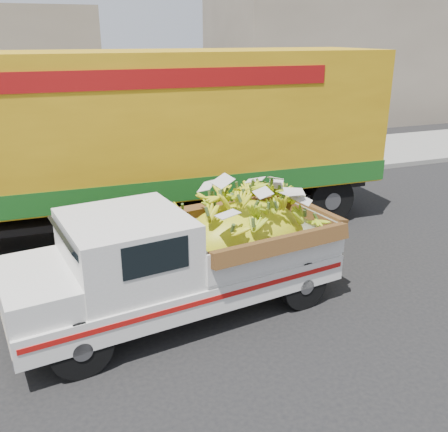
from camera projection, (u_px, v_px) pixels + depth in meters
name	position (u px, v px, depth m)	size (l,w,h in m)	color
ground	(155.00, 298.00, 8.25)	(100.00, 100.00, 0.00)	black
curb	(103.00, 197.00, 13.13)	(60.00, 0.25, 0.15)	gray
sidewalk	(92.00, 177.00, 14.97)	(60.00, 4.00, 0.14)	gray
building_right	(356.00, 58.00, 24.79)	(14.00, 6.00, 6.00)	gray
pickup_truck	(201.00, 253.00, 7.67)	(5.17, 2.46, 1.74)	black
semi_trailer	(111.00, 137.00, 10.27)	(12.03, 2.89, 3.80)	black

